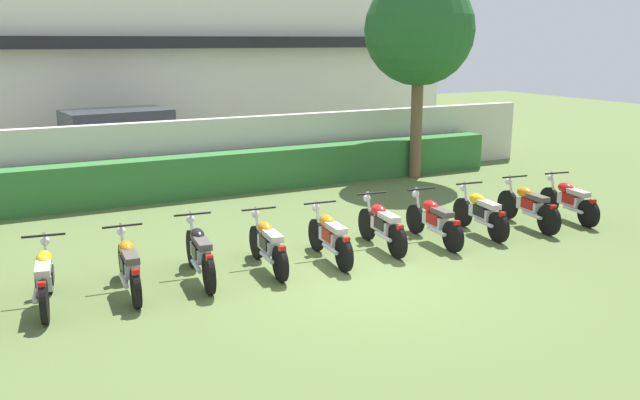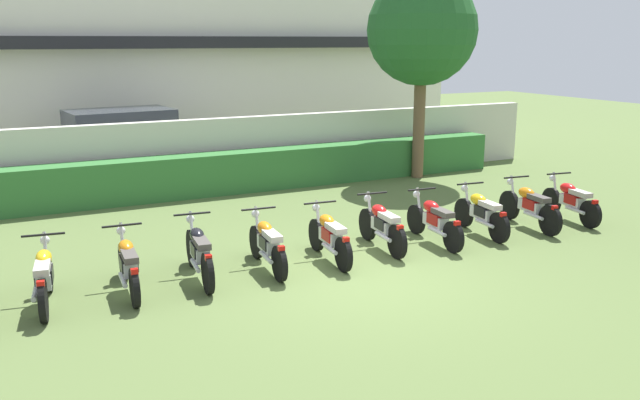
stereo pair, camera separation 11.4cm
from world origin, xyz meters
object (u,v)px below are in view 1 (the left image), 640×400
at_px(motorcycle_in_row_3, 200,252).
at_px(motorcycle_in_row_9, 528,205).
at_px(motorcycle_in_row_5, 330,236).
at_px(motorcycle_in_row_10, 569,200).
at_px(motorcycle_in_row_4, 268,244).
at_px(motorcycle_in_row_6, 382,225).
at_px(tree_near_inspector, 419,31).
at_px(motorcycle_in_row_1, 45,277).
at_px(parked_car, 124,144).
at_px(motorcycle_in_row_8, 480,212).
at_px(motorcycle_in_row_2, 129,265).
at_px(motorcycle_in_row_7, 434,220).

bearing_deg(motorcycle_in_row_3, motorcycle_in_row_9, -84.43).
relative_size(motorcycle_in_row_5, motorcycle_in_row_10, 0.99).
height_order(motorcycle_in_row_4, motorcycle_in_row_6, motorcycle_in_row_6).
height_order(tree_near_inspector, motorcycle_in_row_1, tree_near_inspector).
bearing_deg(motorcycle_in_row_10, motorcycle_in_row_1, 98.43).
bearing_deg(parked_car, motorcycle_in_row_10, -55.91).
bearing_deg(motorcycle_in_row_4, motorcycle_in_row_8, -85.23).
distance_m(motorcycle_in_row_5, motorcycle_in_row_6, 1.17).
distance_m(parked_car, motorcycle_in_row_6, 9.12).
bearing_deg(motorcycle_in_row_5, motorcycle_in_row_2, 94.39).
bearing_deg(motorcycle_in_row_4, motorcycle_in_row_6, -82.99).
relative_size(motorcycle_in_row_6, motorcycle_in_row_9, 0.94).
bearing_deg(parked_car, motorcycle_in_row_5, -85.40).
bearing_deg(motorcycle_in_row_1, motorcycle_in_row_9, -81.76).
bearing_deg(tree_near_inspector, motorcycle_in_row_4, -141.56).
bearing_deg(motorcycle_in_row_2, motorcycle_in_row_1, 94.56).
bearing_deg(parked_car, motorcycle_in_row_9, -60.57).
distance_m(motorcycle_in_row_4, motorcycle_in_row_10, 6.87).
bearing_deg(motorcycle_in_row_3, motorcycle_in_row_5, -86.64).
bearing_deg(motorcycle_in_row_5, motorcycle_in_row_7, -83.76).
bearing_deg(motorcycle_in_row_7, motorcycle_in_row_2, 94.57).
xyz_separation_m(motorcycle_in_row_4, motorcycle_in_row_6, (2.28, 0.10, 0.01)).
relative_size(motorcycle_in_row_3, motorcycle_in_row_6, 1.08).
distance_m(parked_car, motorcycle_in_row_1, 9.27).
height_order(parked_car, motorcycle_in_row_1, parked_car).
relative_size(motorcycle_in_row_2, motorcycle_in_row_6, 1.02).
distance_m(motorcycle_in_row_1, motorcycle_in_row_5, 4.56).
relative_size(motorcycle_in_row_3, motorcycle_in_row_5, 1.09).
bearing_deg(tree_near_inspector, motorcycle_in_row_8, -112.16).
bearing_deg(motorcycle_in_row_4, parked_car, 8.14).
bearing_deg(motorcycle_in_row_2, motorcycle_in_row_10, -86.21).
height_order(motorcycle_in_row_3, motorcycle_in_row_4, motorcycle_in_row_3).
bearing_deg(motorcycle_in_row_5, tree_near_inspector, -40.94).
relative_size(motorcycle_in_row_4, motorcycle_in_row_6, 1.01).
distance_m(motorcycle_in_row_1, motorcycle_in_row_3, 2.29).
height_order(tree_near_inspector, motorcycle_in_row_4, tree_near_inspector).
distance_m(motorcycle_in_row_2, motorcycle_in_row_9, 7.98).
distance_m(motorcycle_in_row_2, motorcycle_in_row_7, 5.62).
relative_size(motorcycle_in_row_2, motorcycle_in_row_7, 0.98).
height_order(motorcycle_in_row_3, motorcycle_in_row_5, motorcycle_in_row_3).
bearing_deg(tree_near_inspector, motorcycle_in_row_7, -121.84).
relative_size(tree_near_inspector, motorcycle_in_row_1, 3.03).
relative_size(parked_car, motorcycle_in_row_3, 2.39).
relative_size(tree_near_inspector, motorcycle_in_row_2, 2.94).
relative_size(parked_car, tree_near_inspector, 0.86).
bearing_deg(motorcycle_in_row_3, motorcycle_in_row_2, 99.19).
bearing_deg(motorcycle_in_row_10, tree_near_inspector, 10.64).
distance_m(motorcycle_in_row_5, motorcycle_in_row_9, 4.59).
relative_size(motorcycle_in_row_1, motorcycle_in_row_7, 0.95).
distance_m(tree_near_inspector, motorcycle_in_row_5, 8.43).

